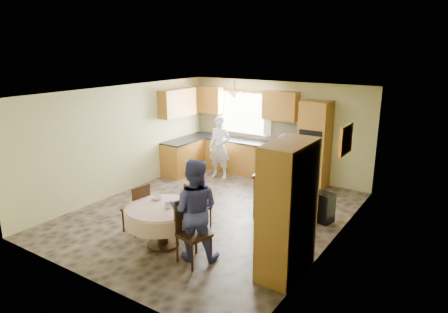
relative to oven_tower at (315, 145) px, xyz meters
name	(u,v)px	position (x,y,z in m)	size (l,w,h in m)	color
floor	(211,213)	(-1.15, -2.69, -1.06)	(5.00, 6.00, 0.01)	#6E5C4D
ceiling	(210,92)	(-1.15, -2.69, 1.44)	(5.00, 6.00, 0.01)	white
wall_back	(277,130)	(-1.15, 0.31, 0.19)	(5.00, 0.02, 2.50)	tan
wall_front	(87,203)	(-1.15, -5.69, 0.19)	(5.00, 0.02, 2.50)	tan
wall_left	(123,140)	(-3.65, -2.69, 0.19)	(0.02, 6.00, 2.50)	tan
wall_right	(334,177)	(1.35, -2.69, 0.19)	(0.02, 6.00, 2.50)	tan
window	(244,113)	(-2.15, 0.29, 0.54)	(1.40, 0.03, 1.10)	white
curtain_left	(220,109)	(-2.90, 0.24, 0.59)	(0.22, 0.02, 1.15)	white
curtain_right	(268,114)	(-1.40, 0.24, 0.59)	(0.22, 0.02, 1.15)	white
base_cab_back	(243,157)	(-2.00, 0.01, -0.62)	(3.30, 0.60, 0.88)	#C98935
counter_back	(243,141)	(-2.00, 0.01, -0.16)	(3.30, 0.64, 0.04)	black
base_cab_left	(183,157)	(-3.35, -0.89, -0.62)	(0.60, 1.20, 0.88)	#C98935
counter_left	(182,141)	(-3.35, -0.89, -0.16)	(0.64, 1.20, 0.04)	black
backsplash	(249,129)	(-2.00, 0.30, 0.12)	(3.30, 0.02, 0.55)	beige
wall_cab_left	(209,99)	(-3.20, 0.15, 0.85)	(0.85, 0.33, 0.72)	#BE802F
wall_cab_right	(281,106)	(-1.00, 0.15, 0.85)	(0.90, 0.33, 0.72)	#BE802F
wall_cab_side	(177,103)	(-3.48, -0.89, 0.85)	(0.33, 1.20, 0.72)	#BE802F
oven_tower	(315,145)	(0.00, 0.00, 0.00)	(0.66, 0.62, 2.12)	#C98935
oven_upper	(310,140)	(0.00, -0.31, 0.19)	(0.56, 0.01, 0.45)	black
oven_lower	(309,160)	(0.00, -0.31, -0.31)	(0.56, 0.01, 0.45)	black
pendant	(235,95)	(-2.15, -0.19, 1.06)	(0.36, 0.36, 0.18)	beige
sideboard	(284,198)	(0.20, -2.10, -0.64)	(1.19, 0.49, 0.85)	#3B2210
space_heater	(322,207)	(0.89, -1.81, -0.76)	(0.43, 0.30, 0.59)	black
cupboard	(287,210)	(1.07, -3.89, -0.03)	(0.54, 1.08, 2.06)	#C98935
dining_table	(162,215)	(-1.07, -4.28, -0.50)	(1.27, 1.27, 0.72)	#3B2210
chair_left	(138,207)	(-1.76, -4.15, -0.54)	(0.45, 0.45, 0.94)	#3B2210
chair_back	(195,204)	(-0.99, -3.45, -0.57)	(0.45, 0.45, 0.89)	#3B2210
chair_right	(190,228)	(-0.35, -4.41, -0.49)	(0.55, 0.55, 1.04)	#3B2210
framed_picture	(346,140)	(1.32, -2.05, 0.70)	(0.06, 0.65, 0.54)	gold
microwave	(291,142)	(-0.59, -0.04, 0.01)	(0.54, 0.37, 0.30)	silver
person_sink	(220,147)	(-2.31, -0.65, -0.24)	(0.60, 0.39, 1.63)	silver
person_dining	(194,210)	(-0.35, -4.30, -0.22)	(0.82, 0.64, 1.68)	#3B4082
bowl_sideboard	(268,174)	(-0.16, -2.10, -0.19)	(0.20, 0.20, 0.05)	#B2B2B2
bottle_sideboard	(297,173)	(0.45, -2.10, -0.06)	(0.12, 0.12, 0.30)	silver
cup_table	(168,206)	(-0.93, -4.27, -0.29)	(0.12, 0.12, 0.10)	#B2B2B2
bowl_table	(157,198)	(-1.36, -4.08, -0.31)	(0.18, 0.18, 0.06)	#B2B2B2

